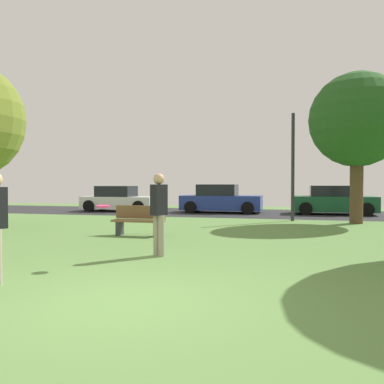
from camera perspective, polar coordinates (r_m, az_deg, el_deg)
The scene contains 10 objects.
ground_plane at distance 5.68m, azimuth -9.83°, elevation -15.00°, with size 44.00×44.00×0.00m, color #5B8442.
road_strip at distance 21.16m, azimuth 8.12°, elevation -3.01°, with size 44.00×6.40×0.01m, color #28282B.
maple_tree_far at distance 17.05m, azimuth 22.54°, elevation 9.42°, with size 3.68×3.68×5.90m.
person_catcher at distance 8.70m, azimuth -4.76°, elevation -2.55°, with size 0.35×0.39×1.80m.
frisbee_disc at distance 7.85m, azimuth -12.59°, elevation -1.98°, with size 0.36×0.36×0.04m.
parked_car_white at distance 22.78m, azimuth -10.40°, elevation -1.10°, with size 4.14×1.93×1.42m.
parked_car_blue at distance 21.41m, azimuth 4.12°, elevation -1.12°, with size 4.25×2.07×1.51m.
parked_car_green at distance 21.43m, azimuth 19.52°, elevation -1.24°, with size 4.01×2.12×1.45m.
park_bench at distance 12.18m, azimuth -7.59°, elevation -4.02°, with size 1.60×0.45×0.90m.
street_lamp_post at distance 17.19m, azimuth 14.22°, elevation 3.47°, with size 0.14×0.14×4.50m, color #2D2D33.
Camera 1 is at (2.22, -4.98, 1.60)m, focal length 37.30 mm.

